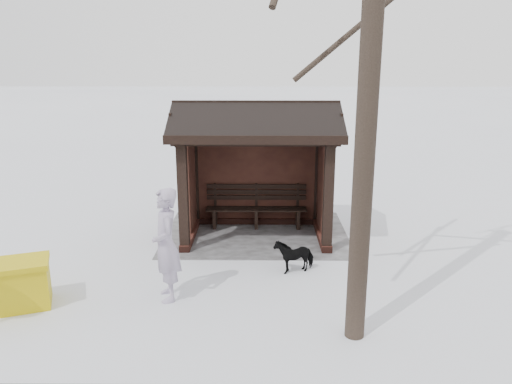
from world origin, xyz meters
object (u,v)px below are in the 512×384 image
grit_bin (17,284)px  bus_shelter (256,142)px  pedestrian (166,245)px  dog (294,255)px

grit_bin → bus_shelter: bearing=-158.0°
bus_shelter → grit_bin: (3.88, 3.53, -1.76)m
pedestrian → grit_bin: pedestrian is taller
bus_shelter → dog: bearing=110.4°
pedestrian → dog: (-2.22, -1.17, -0.65)m
dog → grit_bin: 4.87m
bus_shelter → grit_bin: bearing=42.3°
dog → grit_bin: bearing=-94.6°
grit_bin → pedestrian: bearing=167.5°
pedestrian → dog: 2.59m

